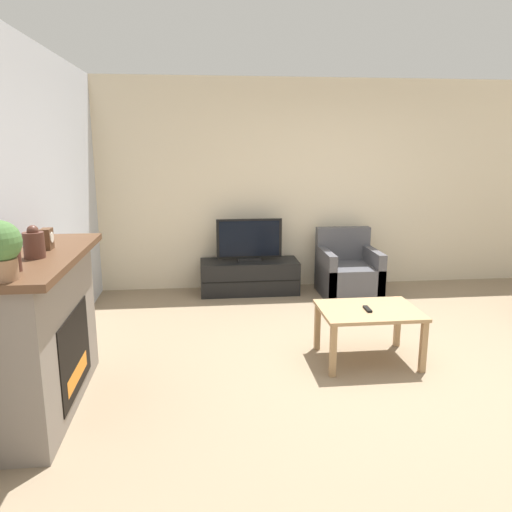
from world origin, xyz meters
name	(u,v)px	position (x,y,z in m)	size (l,w,h in m)	color
ground_plane	(391,364)	(0.00, 0.00, 0.00)	(24.00, 24.00, 0.00)	#89755B
wall_back	(324,185)	(0.00, 2.60, 1.35)	(12.00, 0.06, 2.70)	beige
wall_left	(22,216)	(-2.96, 0.00, 1.35)	(0.06, 12.00, 2.70)	silver
fireplace	(46,331)	(-2.74, -0.41, 0.58)	(0.50, 1.58, 1.15)	slate
mantel_vase_left	(14,255)	(-2.72, -0.89, 1.25)	(0.07, 0.07, 0.22)	#512D23
mantel_vase_centre_left	(34,243)	(-2.72, -0.53, 1.24)	(0.14, 0.14, 0.22)	#512D23
mantel_clock	(47,239)	(-2.72, -0.26, 1.22)	(0.08, 0.11, 0.15)	brown
potted_plant	(0,248)	(-2.72, -1.09, 1.33)	(0.24, 0.24, 0.34)	#936B4C
tv_stand	(249,277)	(-1.03, 2.29, 0.21)	(1.25, 0.49, 0.42)	black
tv	(249,241)	(-1.03, 2.28, 0.67)	(0.83, 0.18, 0.54)	black
armchair	(348,273)	(0.21, 2.06, 0.27)	(0.70, 0.76, 0.82)	#4C4C51
coffee_table	(369,316)	(-0.19, 0.11, 0.41)	(0.85, 0.64, 0.48)	#A37F56
remote	(367,309)	(-0.21, 0.08, 0.49)	(0.04, 0.15, 0.02)	black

